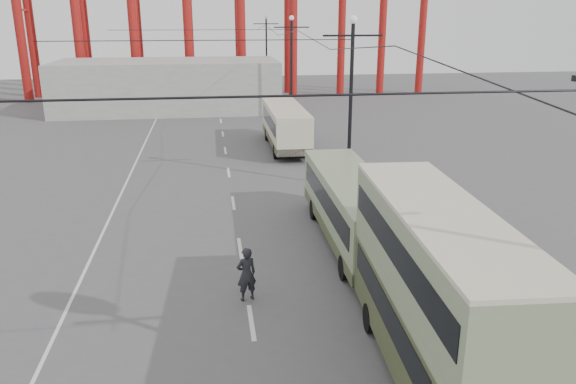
{
  "coord_description": "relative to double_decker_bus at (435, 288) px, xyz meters",
  "views": [
    {
      "loc": [
        -2.06,
        -11.74,
        9.3
      ],
      "look_at": [
        0.75,
        8.06,
        3.0
      ],
      "focal_mm": 35.0,
      "sensor_mm": 36.0,
      "label": 1
    }
  ],
  "objects": [
    {
      "name": "road_markings",
      "position": [
        -4.3,
        19.3,
        -2.71
      ],
      "size": [
        12.52,
        120.0,
        0.01
      ],
      "color": "silver",
      "rests_on": "ground"
    },
    {
      "name": "lamp_post_mid",
      "position": [
        2.16,
        17.6,
        1.97
      ],
      "size": [
        3.2,
        0.44,
        9.32
      ],
      "color": "black",
      "rests_on": "ground"
    },
    {
      "name": "lamp_post_far",
      "position": [
        2.16,
        39.6,
        1.97
      ],
      "size": [
        3.2,
        0.44,
        9.32
      ],
      "color": "black",
      "rests_on": "ground"
    },
    {
      "name": "lamp_post_distant",
      "position": [
        2.16,
        61.6,
        1.97
      ],
      "size": [
        3.2,
        0.44,
        9.32
      ],
      "color": "black",
      "rests_on": "ground"
    },
    {
      "name": "fairground_shed",
      "position": [
        -9.44,
        46.6,
        -0.21
      ],
      "size": [
        22.0,
        10.0,
        5.0
      ],
      "primitive_type": "cube",
      "color": "gray",
      "rests_on": "ground"
    },
    {
      "name": "double_decker_bus",
      "position": [
        0.0,
        0.0,
        0.0
      ],
      "size": [
        2.78,
        9.13,
        4.84
      ],
      "rotation": [
        0.0,
        0.0,
        -0.06
      ],
      "color": "#394123",
      "rests_on": "ground"
    },
    {
      "name": "single_decker_green",
      "position": [
        0.28,
        9.59,
        -1.08
      ],
      "size": [
        2.49,
        10.29,
        2.9
      ],
      "rotation": [
        0.0,
        0.0,
        -0.01
      ],
      "color": "gray",
      "rests_on": "ground"
    },
    {
      "name": "single_decker_cream",
      "position": [
        -0.01,
        27.81,
        -1.01
      ],
      "size": [
        2.52,
        9.74,
        3.02
      ],
      "rotation": [
        0.0,
        0.0,
        -0.01
      ],
      "color": "beige",
      "rests_on": "ground"
    },
    {
      "name": "pedestrian",
      "position": [
        -4.47,
        5.12,
        -1.76
      ],
      "size": [
        0.81,
        0.65,
        1.91
      ],
      "primitive_type": "imported",
      "rotation": [
        0.0,
        0.0,
        3.46
      ],
      "color": "black",
      "rests_on": "ground"
    }
  ]
}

